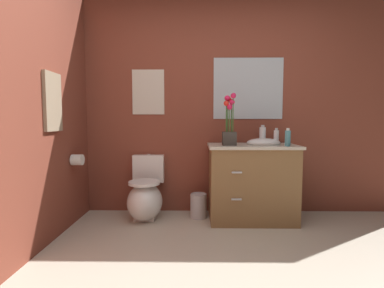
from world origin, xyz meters
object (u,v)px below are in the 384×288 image
hanging_towel (53,102)px  vanity_cabinet (252,181)px  toilet (146,197)px  flower_vase (229,127)px  trash_bin (198,206)px  hand_wash_bottle (263,135)px  wall_mirror (248,89)px  wall_poster (148,92)px  soap_bottle (288,138)px  toilet_paper_roll (77,160)px  lotion_bottle (276,137)px

hanging_towel → vanity_cabinet: bearing=15.5°
toilet → vanity_cabinet: vanity_cabinet is taller
flower_vase → trash_bin: size_ratio=1.98×
hand_wash_bottle → wall_mirror: 0.58m
hand_wash_bottle → trash_bin: hand_wash_bottle is taller
wall_mirror → hanging_towel: 2.05m
hand_wash_bottle → wall_poster: bearing=171.6°
flower_vase → soap_bottle: (0.58, -0.08, -0.11)m
vanity_cabinet → hanging_towel: hanging_towel is taller
toilet → vanity_cabinet: 1.18m
flower_vase → toilet_paper_roll: bearing=-177.0°
wall_mirror → toilet_paper_roll: bearing=-165.7°
toilet_paper_roll → wall_mirror: bearing=14.3°
vanity_cabinet → wall_poster: 1.55m
hand_wash_bottle → wall_mirror: bearing=124.9°
soap_bottle → trash_bin: size_ratio=0.67×
vanity_cabinet → hanging_towel: size_ratio=1.93×
hand_wash_bottle → hanging_towel: hanging_towel is taller
hand_wash_bottle → toilet_paper_roll: hand_wash_bottle is taller
wall_mirror → hanging_towel: (-1.88, -0.81, -0.20)m
wall_poster → trash_bin: bearing=-22.1°
vanity_cabinet → soap_bottle: soap_bottle is taller
wall_mirror → vanity_cabinet: bearing=-89.4°
wall_mirror → toilet_paper_roll: (-1.82, -0.46, -0.77)m
hand_wash_bottle → wall_mirror: wall_mirror is taller
vanity_cabinet → wall_mirror: wall_mirror is taller
trash_bin → wall_mirror: (0.57, 0.24, 1.31)m
toilet_paper_roll → lotion_bottle: bearing=6.3°
soap_bottle → hand_wash_bottle: 0.34m
vanity_cabinet → hanging_towel: (-1.88, -0.52, 0.82)m
wall_mirror → flower_vase: bearing=-123.8°
vanity_cabinet → flower_vase: (-0.26, -0.09, 0.59)m
lotion_bottle → trash_bin: bearing=-179.7°
vanity_cabinet → wall_poster: bearing=165.8°
soap_bottle → hand_wash_bottle: (-0.19, 0.28, 0.01)m
lotion_bottle → wall_poster: (-1.43, 0.23, 0.51)m
vanity_cabinet → soap_bottle: (0.32, -0.17, 0.48)m
toilet → trash_bin: 0.60m
wall_poster → hanging_towel: (-0.72, -0.81, -0.17)m
lotion_bottle → hand_wash_bottle: 0.15m
toilet → flower_vase: 1.19m
trash_bin → soap_bottle: bearing=-14.4°
soap_bottle → hand_wash_bottle: hand_wash_bottle is taller
lotion_bottle → hanging_towel: bearing=-164.8°
soap_bottle → lotion_bottle: (-0.05, 0.23, -0.00)m
flower_vase → lotion_bottle: flower_vase is taller
hand_wash_bottle → wall_poster: wall_poster is taller
trash_bin → wall_poster: bearing=157.9°
wall_mirror → wall_poster: bearing=180.0°
hanging_towel → toilet_paper_roll: size_ratio=4.73×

